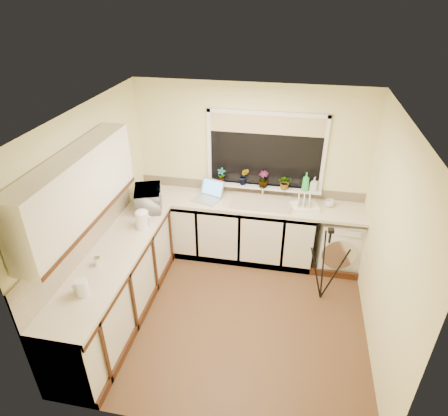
% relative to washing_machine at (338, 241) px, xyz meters
% --- Properties ---
extents(floor, '(3.20, 3.20, 0.00)m').
position_rel_washing_machine_xyz_m(floor, '(-1.30, -1.23, -0.39)').
color(floor, brown).
rests_on(floor, ground).
extents(ceiling, '(3.20, 3.20, 0.00)m').
position_rel_washing_machine_xyz_m(ceiling, '(-1.30, -1.23, 2.06)').
color(ceiling, white).
rests_on(ceiling, ground).
extents(wall_back, '(3.20, 0.00, 3.20)m').
position_rel_washing_machine_xyz_m(wall_back, '(-1.30, 0.27, 0.84)').
color(wall_back, '#EFE79F').
rests_on(wall_back, ground).
extents(wall_front, '(3.20, 0.00, 3.20)m').
position_rel_washing_machine_xyz_m(wall_front, '(-1.30, -2.73, 0.84)').
color(wall_front, '#EFE79F').
rests_on(wall_front, ground).
extents(wall_left, '(0.00, 3.00, 3.00)m').
position_rel_washing_machine_xyz_m(wall_left, '(-2.90, -1.23, 0.84)').
color(wall_left, '#EFE79F').
rests_on(wall_left, ground).
extents(wall_right, '(0.00, 3.00, 3.00)m').
position_rel_washing_machine_xyz_m(wall_right, '(0.30, -1.23, 0.84)').
color(wall_right, '#EFE79F').
rests_on(wall_right, ground).
extents(base_cabinet_back, '(2.55, 0.60, 0.86)m').
position_rel_washing_machine_xyz_m(base_cabinet_back, '(-1.63, -0.03, 0.04)').
color(base_cabinet_back, silver).
rests_on(base_cabinet_back, floor).
extents(base_cabinet_left, '(0.54, 2.40, 0.86)m').
position_rel_washing_machine_xyz_m(base_cabinet_left, '(-2.60, -1.53, 0.04)').
color(base_cabinet_left, silver).
rests_on(base_cabinet_left, floor).
extents(worktop_back, '(3.20, 0.60, 0.04)m').
position_rel_washing_machine_xyz_m(worktop_back, '(-1.30, -0.03, 0.49)').
color(worktop_back, beige).
rests_on(worktop_back, base_cabinet_back).
extents(worktop_left, '(0.60, 2.40, 0.04)m').
position_rel_washing_machine_xyz_m(worktop_left, '(-2.60, -1.53, 0.49)').
color(worktop_left, beige).
rests_on(worktop_left, base_cabinet_left).
extents(upper_cabinet, '(0.28, 1.90, 0.70)m').
position_rel_washing_machine_xyz_m(upper_cabinet, '(-2.74, -1.68, 1.41)').
color(upper_cabinet, silver).
rests_on(upper_cabinet, wall_left).
extents(splashback_left, '(0.02, 2.40, 0.45)m').
position_rel_washing_machine_xyz_m(splashback_left, '(-2.89, -1.53, 0.74)').
color(splashback_left, beige).
rests_on(splashback_left, wall_left).
extents(splashback_back, '(3.20, 0.02, 0.14)m').
position_rel_washing_machine_xyz_m(splashback_back, '(-1.30, 0.26, 0.58)').
color(splashback_back, beige).
rests_on(splashback_back, wall_back).
extents(window_glass, '(1.50, 0.02, 1.00)m').
position_rel_washing_machine_xyz_m(window_glass, '(-1.10, 0.26, 1.16)').
color(window_glass, black).
rests_on(window_glass, wall_back).
extents(window_blind, '(1.50, 0.02, 0.25)m').
position_rel_washing_machine_xyz_m(window_blind, '(-1.10, 0.23, 1.54)').
color(window_blind, tan).
rests_on(window_blind, wall_back).
extents(windowsill, '(1.60, 0.14, 0.03)m').
position_rel_washing_machine_xyz_m(windowsill, '(-1.10, 0.20, 0.65)').
color(windowsill, white).
rests_on(windowsill, wall_back).
extents(sink, '(0.82, 0.46, 0.03)m').
position_rel_washing_machine_xyz_m(sink, '(-1.10, -0.03, 0.52)').
color(sink, tan).
rests_on(sink, worktop_back).
extents(faucet, '(0.03, 0.03, 0.24)m').
position_rel_washing_machine_xyz_m(faucet, '(-1.10, 0.15, 0.63)').
color(faucet, silver).
rests_on(faucet, worktop_back).
extents(washing_machine, '(0.60, 0.58, 0.78)m').
position_rel_washing_machine_xyz_m(washing_machine, '(0.00, 0.00, 0.00)').
color(washing_machine, silver).
rests_on(washing_machine, floor).
extents(laptop, '(0.44, 0.44, 0.24)m').
position_rel_washing_machine_xyz_m(laptop, '(-1.83, -0.02, 0.57)').
color(laptop, '#A8A9B1').
rests_on(laptop, worktop_back).
extents(kettle, '(0.16, 0.16, 0.22)m').
position_rel_washing_machine_xyz_m(kettle, '(-2.46, -0.92, 0.62)').
color(kettle, white).
rests_on(kettle, worktop_left).
extents(dish_rack, '(0.41, 0.35, 0.05)m').
position_rel_washing_machine_xyz_m(dish_rack, '(-0.52, -0.06, 0.54)').
color(dish_rack, white).
rests_on(dish_rack, worktop_back).
extents(tripod, '(0.67, 0.67, 1.05)m').
position_rel_washing_machine_xyz_m(tripod, '(-0.21, -0.75, 0.14)').
color(tripod, black).
rests_on(tripod, floor).
extents(glass_jug, '(0.12, 0.12, 0.17)m').
position_rel_washing_machine_xyz_m(glass_jug, '(-2.59, -2.16, 0.60)').
color(glass_jug, white).
rests_on(glass_jug, worktop_left).
extents(steel_jar, '(0.07, 0.07, 0.10)m').
position_rel_washing_machine_xyz_m(steel_jar, '(-2.67, -1.70, 0.56)').
color(steel_jar, silver).
rests_on(steel_jar, worktop_left).
extents(microwave, '(0.49, 0.58, 0.28)m').
position_rel_washing_machine_xyz_m(microwave, '(-2.57, -0.43, 0.65)').
color(microwave, white).
rests_on(microwave, worktop_left).
extents(plant_a, '(0.12, 0.08, 0.23)m').
position_rel_washing_machine_xyz_m(plant_a, '(-1.70, 0.18, 0.77)').
color(plant_a, '#999999').
rests_on(plant_a, windowsill).
extents(plant_b, '(0.14, 0.12, 0.25)m').
position_rel_washing_machine_xyz_m(plant_b, '(-1.38, 0.20, 0.79)').
color(plant_b, '#999999').
rests_on(plant_b, windowsill).
extents(plant_c, '(0.16, 0.16, 0.24)m').
position_rel_washing_machine_xyz_m(plant_c, '(-1.10, 0.16, 0.78)').
color(plant_c, '#999999').
rests_on(plant_c, windowsill).
extents(plant_d, '(0.20, 0.18, 0.21)m').
position_rel_washing_machine_xyz_m(plant_d, '(-0.80, 0.17, 0.77)').
color(plant_d, '#999999').
rests_on(plant_d, windowsill).
extents(soap_bottle_green, '(0.11, 0.11, 0.26)m').
position_rel_washing_machine_xyz_m(soap_bottle_green, '(-0.53, 0.18, 0.79)').
color(soap_bottle_green, green).
rests_on(soap_bottle_green, windowsill).
extents(soap_bottle_clear, '(0.11, 0.11, 0.20)m').
position_rel_washing_machine_xyz_m(soap_bottle_clear, '(-0.41, 0.20, 0.76)').
color(soap_bottle_clear, '#999999').
rests_on(soap_bottle_clear, windowsill).
extents(cup_back, '(0.16, 0.16, 0.10)m').
position_rel_washing_machine_xyz_m(cup_back, '(-0.18, 0.06, 0.56)').
color(cup_back, silver).
rests_on(cup_back, worktop_back).
extents(cup_left, '(0.10, 0.10, 0.09)m').
position_rel_washing_machine_xyz_m(cup_left, '(-2.66, -2.14, 0.56)').
color(cup_left, beige).
rests_on(cup_left, worktop_left).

